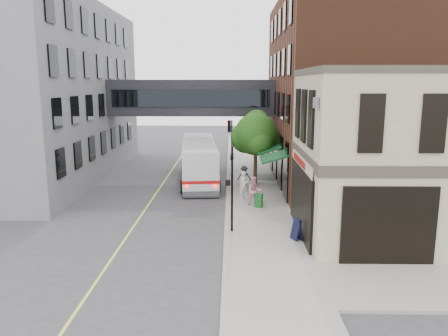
{
  "coord_description": "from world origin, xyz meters",
  "views": [
    {
      "loc": [
        0.34,
        -19.73,
        7.78
      ],
      "look_at": [
        -0.03,
        2.99,
        3.31
      ],
      "focal_mm": 35.0,
      "sensor_mm": 36.0,
      "label": 1
    }
  ],
  "objects_px": {
    "bus": "(199,159)",
    "pedestrian_c": "(244,177)",
    "pedestrian_b": "(254,191)",
    "pedestrian_a": "(244,185)",
    "sandwich_board": "(297,229)",
    "newspaper_box": "(259,200)"
  },
  "relations": [
    {
      "from": "bus",
      "to": "pedestrian_a",
      "type": "bearing_deg",
      "value": -59.68
    },
    {
      "from": "pedestrian_a",
      "to": "pedestrian_c",
      "type": "height_order",
      "value": "pedestrian_a"
    },
    {
      "from": "bus",
      "to": "pedestrian_c",
      "type": "height_order",
      "value": "bus"
    },
    {
      "from": "bus",
      "to": "pedestrian_c",
      "type": "xyz_separation_m",
      "value": [
        3.53,
        -2.87,
        -0.8
      ]
    },
    {
      "from": "sandwich_board",
      "to": "pedestrian_b",
      "type": "bearing_deg",
      "value": 83.88
    },
    {
      "from": "pedestrian_a",
      "to": "newspaper_box",
      "type": "bearing_deg",
      "value": -93.6
    },
    {
      "from": "pedestrian_c",
      "to": "newspaper_box",
      "type": "relative_size",
      "value": 1.91
    },
    {
      "from": "pedestrian_a",
      "to": "bus",
      "type": "bearing_deg",
      "value": 95.37
    },
    {
      "from": "bus",
      "to": "pedestrian_c",
      "type": "bearing_deg",
      "value": -39.06
    },
    {
      "from": "bus",
      "to": "newspaper_box",
      "type": "height_order",
      "value": "bus"
    },
    {
      "from": "newspaper_box",
      "to": "pedestrian_b",
      "type": "bearing_deg",
      "value": 146.36
    },
    {
      "from": "bus",
      "to": "sandwich_board",
      "type": "height_order",
      "value": "bus"
    },
    {
      "from": "sandwich_board",
      "to": "bus",
      "type": "bearing_deg",
      "value": 90.38
    },
    {
      "from": "bus",
      "to": "pedestrian_b",
      "type": "xyz_separation_m",
      "value": [
        4.03,
        -7.73,
        -0.67
      ]
    },
    {
      "from": "pedestrian_b",
      "to": "bus",
      "type": "bearing_deg",
      "value": 113.36
    },
    {
      "from": "pedestrian_a",
      "to": "sandwich_board",
      "type": "bearing_deg",
      "value": -98.23
    },
    {
      "from": "pedestrian_b",
      "to": "pedestrian_c",
      "type": "bearing_deg",
      "value": 91.68
    },
    {
      "from": "pedestrian_c",
      "to": "pedestrian_b",
      "type": "bearing_deg",
      "value": -90.77
    },
    {
      "from": "pedestrian_b",
      "to": "sandwich_board",
      "type": "xyz_separation_m",
      "value": [
        1.78,
        -6.07,
        -0.38
      ]
    },
    {
      "from": "newspaper_box",
      "to": "bus",
      "type": "bearing_deg",
      "value": 137.83
    },
    {
      "from": "pedestrian_a",
      "to": "pedestrian_b",
      "type": "relative_size",
      "value": 0.99
    },
    {
      "from": "bus",
      "to": "sandwich_board",
      "type": "bearing_deg",
      "value": -67.15
    }
  ]
}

